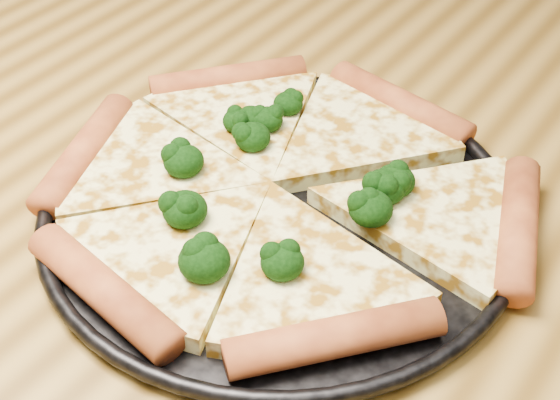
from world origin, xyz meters
The scene contains 4 objects.
dining_table centered at (0.00, 0.00, 0.66)m, with size 1.20×0.90×0.75m.
pizza_pan centered at (0.12, -0.03, 0.76)m, with size 0.34×0.34×0.02m.
pizza centered at (0.11, -0.02, 0.77)m, with size 0.37×0.34×0.03m.
broccoli_florets centered at (0.11, -0.03, 0.78)m, with size 0.17×0.21×0.03m.
Camera 1 is at (0.37, -0.39, 1.15)m, focal length 53.04 mm.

